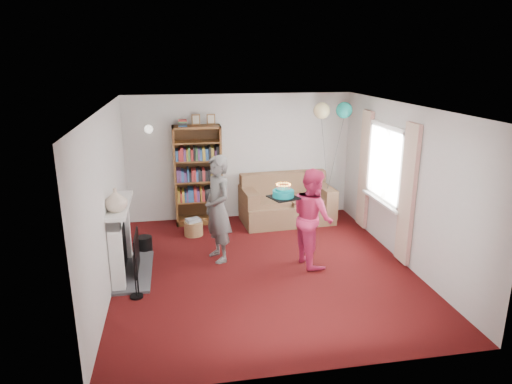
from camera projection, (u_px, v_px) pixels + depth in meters
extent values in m
plane|color=black|center=(264.00, 268.00, 7.15)|extent=(5.00, 5.00, 0.00)
cube|color=silver|center=(240.00, 157.00, 9.16)|extent=(4.50, 0.02, 2.50)
cube|color=silver|center=(107.00, 200.00, 6.41)|extent=(0.02, 5.00, 2.50)
cube|color=silver|center=(405.00, 185.00, 7.17)|extent=(0.02, 5.00, 2.50)
cube|color=white|center=(265.00, 107.00, 6.43)|extent=(4.50, 5.00, 0.01)
cube|color=#3F3F42|center=(134.00, 271.00, 6.99)|extent=(0.55, 1.40, 0.04)
cube|color=white|center=(116.00, 257.00, 6.30)|extent=(0.18, 0.14, 1.06)
cube|color=white|center=(124.00, 228.00, 7.34)|extent=(0.18, 0.14, 1.06)
cube|color=white|center=(118.00, 212.00, 6.69)|extent=(0.18, 1.24, 0.16)
cube|color=white|center=(119.00, 205.00, 6.67)|extent=(0.28, 1.35, 0.05)
cube|color=black|center=(120.00, 245.00, 6.83)|extent=(0.10, 0.80, 0.86)
cube|color=black|center=(137.00, 253.00, 6.92)|extent=(0.02, 0.70, 0.60)
cylinder|color=black|center=(135.00, 276.00, 6.19)|extent=(0.18, 0.18, 0.64)
cylinder|color=black|center=(145.00, 244.00, 7.74)|extent=(0.26, 0.26, 0.26)
cube|color=white|center=(389.00, 127.00, 7.50)|extent=(0.08, 1.30, 0.08)
cube|color=white|center=(383.00, 199.00, 7.85)|extent=(0.08, 1.30, 0.08)
cube|color=white|center=(388.00, 164.00, 7.68)|extent=(0.01, 1.15, 1.20)
cube|color=white|center=(381.00, 201.00, 7.86)|extent=(0.14, 1.32, 0.04)
cube|color=beige|center=(408.00, 195.00, 6.98)|extent=(0.07, 0.38, 2.20)
cube|color=beige|center=(365.00, 170.00, 8.53)|extent=(0.07, 0.38, 2.20)
cylinder|color=gold|center=(149.00, 127.00, 8.62)|extent=(0.04, 0.12, 0.04)
sphere|color=white|center=(149.00, 129.00, 8.54)|extent=(0.16, 0.16, 0.16)
cube|color=#472B14|center=(198.00, 173.00, 9.05)|extent=(0.92, 0.04, 1.93)
cube|color=brown|center=(175.00, 176.00, 8.79)|extent=(0.04, 0.42, 1.93)
cube|color=brown|center=(220.00, 174.00, 8.94)|extent=(0.04, 0.42, 1.93)
cube|color=brown|center=(196.00, 127.00, 8.60)|extent=(0.92, 0.42, 0.04)
cube|color=brown|center=(200.00, 220.00, 9.13)|extent=(0.92, 0.42, 0.10)
cube|color=brown|center=(199.00, 200.00, 9.01)|extent=(0.84, 0.38, 0.03)
cube|color=brown|center=(198.00, 180.00, 8.90)|extent=(0.84, 0.38, 0.02)
cube|color=brown|center=(197.00, 160.00, 8.78)|extent=(0.84, 0.38, 0.02)
cube|color=brown|center=(197.00, 142.00, 8.68)|extent=(0.84, 0.38, 0.02)
cube|color=maroon|center=(182.00, 123.00, 8.51)|extent=(0.16, 0.22, 0.12)
cube|color=brown|center=(196.00, 120.00, 8.61)|extent=(0.16, 0.02, 0.20)
cube|color=brown|center=(211.00, 119.00, 8.66)|extent=(0.16, 0.02, 0.20)
cube|color=brown|center=(287.00, 212.00, 9.12)|extent=(1.77, 0.94, 0.42)
cube|color=brown|center=(283.00, 189.00, 9.35)|extent=(1.77, 0.24, 0.73)
cube|color=brown|center=(249.00, 204.00, 8.93)|extent=(0.24, 0.89, 0.57)
cube|color=brown|center=(324.00, 200.00, 9.19)|extent=(0.24, 0.89, 0.57)
cube|color=brown|center=(268.00, 202.00, 8.91)|extent=(0.75, 0.64, 0.12)
cube|color=brown|center=(307.00, 200.00, 9.04)|extent=(0.75, 0.64, 0.12)
cylinder|color=#A4734C|center=(194.00, 228.00, 8.45)|extent=(0.35, 0.35, 0.26)
cube|color=beige|center=(193.00, 220.00, 8.40)|extent=(0.24, 0.19, 0.06)
imported|color=black|center=(218.00, 209.00, 7.23)|extent=(0.60, 0.73, 1.73)
imported|color=#CA2857|center=(313.00, 217.00, 7.12)|extent=(0.69, 0.83, 1.55)
cube|color=black|center=(283.00, 197.00, 6.91)|extent=(0.39, 0.39, 0.02)
cylinder|color=#0B7D81|center=(283.00, 194.00, 6.89)|extent=(0.33, 0.33, 0.10)
cylinder|color=#0B7D81|center=(283.00, 190.00, 6.87)|extent=(0.24, 0.24, 0.04)
cylinder|color=#DB617A|center=(290.00, 187.00, 6.88)|extent=(0.01, 0.01, 0.09)
sphere|color=orange|center=(290.00, 184.00, 6.86)|extent=(0.02, 0.02, 0.02)
cylinder|color=#DB617A|center=(289.00, 187.00, 6.91)|extent=(0.01, 0.01, 0.09)
sphere|color=orange|center=(289.00, 183.00, 6.90)|extent=(0.02, 0.02, 0.02)
cylinder|color=#DB617A|center=(287.00, 186.00, 6.94)|extent=(0.01, 0.01, 0.09)
sphere|color=orange|center=(287.00, 183.00, 6.93)|extent=(0.02, 0.02, 0.02)
cylinder|color=#DB617A|center=(284.00, 186.00, 6.96)|extent=(0.01, 0.01, 0.09)
sphere|color=orange|center=(284.00, 183.00, 6.94)|extent=(0.02, 0.02, 0.02)
cylinder|color=#DB617A|center=(281.00, 186.00, 6.95)|extent=(0.01, 0.01, 0.09)
sphere|color=orange|center=(281.00, 183.00, 6.94)|extent=(0.02, 0.02, 0.02)
cylinder|color=#DB617A|center=(279.00, 186.00, 6.93)|extent=(0.01, 0.01, 0.09)
sphere|color=orange|center=(279.00, 183.00, 6.92)|extent=(0.02, 0.02, 0.02)
cylinder|color=#DB617A|center=(277.00, 187.00, 6.90)|extent=(0.01, 0.01, 0.09)
sphere|color=orange|center=(277.00, 184.00, 6.89)|extent=(0.02, 0.02, 0.02)
cylinder|color=#DB617A|center=(277.00, 187.00, 6.87)|extent=(0.01, 0.01, 0.09)
sphere|color=orange|center=(277.00, 184.00, 6.85)|extent=(0.02, 0.02, 0.02)
cylinder|color=#DB617A|center=(278.00, 188.00, 6.83)|extent=(0.01, 0.01, 0.09)
sphere|color=orange|center=(278.00, 185.00, 6.81)|extent=(0.02, 0.02, 0.02)
cylinder|color=#DB617A|center=(279.00, 189.00, 6.79)|extent=(0.01, 0.01, 0.09)
sphere|color=orange|center=(279.00, 186.00, 6.78)|extent=(0.02, 0.02, 0.02)
cylinder|color=#DB617A|center=(282.00, 189.00, 6.77)|extent=(0.01, 0.01, 0.09)
sphere|color=orange|center=(282.00, 186.00, 6.76)|extent=(0.02, 0.02, 0.02)
cylinder|color=#DB617A|center=(284.00, 189.00, 6.77)|extent=(0.01, 0.01, 0.09)
sphere|color=orange|center=(284.00, 186.00, 6.75)|extent=(0.02, 0.02, 0.02)
cylinder|color=#DB617A|center=(287.00, 189.00, 6.78)|extent=(0.01, 0.01, 0.09)
sphere|color=orange|center=(287.00, 186.00, 6.76)|extent=(0.02, 0.02, 0.02)
cylinder|color=#DB617A|center=(289.00, 189.00, 6.80)|extent=(0.01, 0.01, 0.09)
sphere|color=orange|center=(289.00, 185.00, 6.79)|extent=(0.02, 0.02, 0.02)
cylinder|color=#DB617A|center=(290.00, 188.00, 6.84)|extent=(0.01, 0.01, 0.09)
sphere|color=orange|center=(290.00, 185.00, 6.83)|extent=(0.02, 0.02, 0.02)
sphere|color=#3F3F3F|center=(328.00, 190.00, 8.93)|extent=(0.02, 0.02, 0.02)
sphere|color=teal|center=(344.00, 110.00, 8.56)|extent=(0.31, 0.31, 0.31)
sphere|color=#DACA85|center=(322.00, 111.00, 8.48)|extent=(0.31, 0.31, 0.31)
imported|color=beige|center=(116.00, 200.00, 6.28)|extent=(0.37, 0.37, 0.33)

